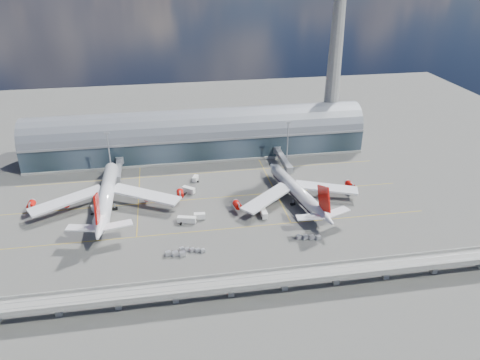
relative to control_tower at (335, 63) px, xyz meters
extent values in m
plane|color=#474744|center=(-85.00, -83.00, -51.64)|extent=(500.00, 500.00, 0.00)
cube|color=gold|center=(-85.00, -93.00, -51.63)|extent=(200.00, 0.25, 0.01)
cube|color=gold|center=(-85.00, -63.00, -51.63)|extent=(200.00, 0.25, 0.01)
cube|color=gold|center=(-85.00, -33.00, -51.63)|extent=(200.00, 0.25, 0.01)
cube|color=gold|center=(-120.00, -53.00, -51.63)|extent=(0.25, 80.00, 0.01)
cube|color=gold|center=(-50.00, -53.00, -51.63)|extent=(0.25, 80.00, 0.01)
cube|color=#1E2B32|center=(-85.00, -5.00, -44.64)|extent=(200.00, 28.00, 14.00)
cylinder|color=slate|center=(-85.00, -5.00, -37.64)|extent=(200.00, 28.00, 28.00)
cube|color=gray|center=(-85.00, -19.00, -37.64)|extent=(200.00, 1.00, 1.20)
cube|color=gray|center=(-85.00, -5.00, -51.04)|extent=(200.00, 30.00, 1.20)
cube|color=gray|center=(0.00, 0.00, -47.64)|extent=(18.00, 18.00, 8.00)
cone|color=gray|center=(0.00, 0.00, -6.64)|extent=(10.00, 10.00, 90.00)
cube|color=gray|center=(-85.00, -138.00, -46.14)|extent=(220.00, 8.50, 1.20)
cube|color=gray|center=(-85.00, -142.00, -45.04)|extent=(220.00, 0.40, 1.20)
cube|color=gray|center=(-85.00, -134.00, -45.04)|extent=(220.00, 0.40, 1.20)
cube|color=gray|center=(-85.00, -139.50, -45.49)|extent=(220.00, 0.12, 0.12)
cube|color=gray|center=(-85.00, -136.50, -45.49)|extent=(220.00, 0.12, 0.12)
cube|color=gray|center=(-145.00, -138.00, -49.14)|extent=(2.20, 2.20, 5.00)
cube|color=gray|center=(-125.00, -138.00, -49.14)|extent=(2.20, 2.20, 5.00)
cube|color=gray|center=(-105.00, -138.00, -49.14)|extent=(2.20, 2.20, 5.00)
cube|color=gray|center=(-85.00, -138.00, -49.14)|extent=(2.20, 2.20, 5.00)
cube|color=gray|center=(-65.00, -138.00, -49.14)|extent=(2.20, 2.20, 5.00)
cube|color=gray|center=(-45.00, -138.00, -49.14)|extent=(2.20, 2.20, 5.00)
cube|color=gray|center=(-25.00, -138.00, -49.14)|extent=(2.20, 2.20, 5.00)
cube|color=gray|center=(-5.00, -138.00, -49.14)|extent=(2.20, 2.20, 5.00)
cylinder|color=gray|center=(-135.00, -28.00, -39.14)|extent=(0.70, 0.70, 25.00)
cube|color=gray|center=(-135.00, -28.00, -26.44)|extent=(3.00, 0.40, 1.00)
cylinder|color=gray|center=(-35.00, -28.00, -39.14)|extent=(0.70, 0.70, 25.00)
cube|color=gray|center=(-35.00, -28.00, -26.44)|extent=(3.00, 0.40, 1.00)
cylinder|color=white|center=(-134.44, -62.50, -44.85)|extent=(7.34, 58.10, 7.01)
cone|color=white|center=(-134.25, -30.18, -44.85)|extent=(7.06, 8.80, 7.01)
cone|color=white|center=(-134.63, -97.01, -43.97)|extent=(7.08, 13.18, 7.01)
cube|color=#C00E08|center=(-134.61, -93.72, -35.33)|extent=(0.84, 13.10, 14.50)
cube|color=white|center=(-152.77, -64.59, -45.73)|extent=(35.33, 24.15, 2.83)
cube|color=white|center=(-116.12, -64.79, -45.73)|extent=(35.23, 24.46, 2.83)
cylinder|color=#C00E08|center=(-153.44, -62.39, -47.70)|extent=(3.53, 5.49, 3.50)
cylinder|color=#C00E08|center=(-169.73, -62.30, -47.70)|extent=(3.53, 5.49, 3.50)
cylinder|color=#C00E08|center=(-115.43, -62.61, -47.70)|extent=(3.53, 5.49, 3.50)
cylinder|color=#C00E08|center=(-99.14, -62.70, -47.70)|extent=(3.53, 5.49, 3.50)
cylinder|color=gray|center=(-134.32, -42.03, -49.99)|extent=(0.55, 0.55, 3.28)
cylinder|color=gray|center=(-137.96, -66.86, -49.99)|extent=(0.66, 0.66, 3.28)
cylinder|color=gray|center=(-130.96, -66.90, -49.99)|extent=(0.66, 0.66, 3.28)
cylinder|color=black|center=(-137.96, -66.86, -51.03)|extent=(2.42, 1.66, 1.64)
cylinder|color=black|center=(-130.96, -66.90, -51.03)|extent=(2.42, 1.66, 1.64)
cylinder|color=white|center=(-42.22, -72.37, -45.55)|extent=(14.73, 50.17, 5.98)
cone|color=white|center=(-47.19, -44.76, -45.55)|extent=(7.35, 9.18, 5.98)
cone|color=white|center=(-36.89, -102.00, -44.72)|extent=(8.08, 13.25, 5.98)
cube|color=#C00E08|center=(-37.44, -98.95, -36.88)|extent=(2.90, 12.27, 13.66)
cube|color=white|center=(-57.76, -77.26, -46.37)|extent=(29.57, 25.74, 2.56)
cube|color=white|center=(-25.95, -71.54, -46.37)|extent=(32.16, 17.37, 2.56)
cylinder|color=black|center=(-42.22, -72.37, -47.19)|extent=(12.94, 44.98, 5.09)
cylinder|color=#C00E08|center=(-58.72, -75.33, -48.23)|extent=(4.16, 5.66, 3.30)
cylinder|color=#C00E08|center=(-72.85, -77.88, -48.23)|extent=(4.16, 5.66, 3.30)
cylinder|color=#C00E08|center=(-25.73, -69.40, -48.23)|extent=(4.16, 5.66, 3.30)
cylinder|color=#C00E08|center=(-11.59, -66.85, -48.23)|extent=(4.16, 5.66, 3.30)
cylinder|color=gray|center=(-45.34, -55.05, -50.09)|extent=(0.52, 0.52, 3.10)
cylinder|color=gray|center=(-44.74, -77.01, -50.09)|extent=(0.62, 0.62, 3.10)
cylinder|color=gray|center=(-38.24, -75.84, -50.09)|extent=(0.62, 0.62, 3.10)
cylinder|color=black|center=(-44.74, -77.01, -51.07)|extent=(2.51, 1.93, 1.55)
cylinder|color=black|center=(-38.24, -75.84, -51.07)|extent=(2.51, 1.93, 1.55)
cube|color=gray|center=(-130.94, -31.00, -46.44)|extent=(3.00, 24.00, 3.00)
cube|color=gray|center=(-130.94, -43.00, -46.44)|extent=(3.60, 3.60, 3.40)
cylinder|color=gray|center=(-130.94, -19.00, -46.44)|extent=(4.40, 4.40, 4.00)
cylinder|color=gray|center=(-130.94, -43.00, -49.94)|extent=(0.50, 0.50, 3.40)
cylinder|color=black|center=(-130.94, -43.00, -51.29)|extent=(1.40, 0.80, 0.80)
cube|color=gray|center=(-38.72, -33.00, -46.44)|extent=(3.00, 28.00, 3.00)
cube|color=gray|center=(-38.72, -47.00, -46.44)|extent=(3.60, 3.60, 3.40)
cylinder|color=gray|center=(-38.72, -19.00, -46.44)|extent=(4.40, 4.40, 4.00)
cylinder|color=gray|center=(-38.72, -47.00, -49.94)|extent=(0.50, 0.50, 3.40)
cylinder|color=black|center=(-38.72, -47.00, -51.29)|extent=(1.40, 0.80, 0.80)
cube|color=silver|center=(-140.15, -67.93, -50.15)|extent=(4.36, 6.85, 2.42)
cylinder|color=black|center=(-139.40, -65.99, -51.22)|extent=(2.47, 1.62, 0.84)
cylinder|color=black|center=(-140.91, -69.88, -51.22)|extent=(2.47, 1.62, 0.84)
cube|color=silver|center=(-91.31, -82.49, -49.98)|extent=(5.41, 2.92, 2.70)
cylinder|color=black|center=(-89.66, -82.31, -51.17)|extent=(1.20, 2.68, 0.93)
cylinder|color=black|center=(-92.96, -82.66, -51.17)|extent=(1.20, 2.68, 0.93)
cube|color=silver|center=(-97.47, -84.78, -49.93)|extent=(8.90, 4.60, 2.78)
cylinder|color=black|center=(-94.82, -84.06, -51.16)|extent=(1.63, 2.83, 0.96)
cylinder|color=black|center=(-100.11, -85.49, -51.16)|extent=(1.63, 2.83, 0.96)
cube|color=silver|center=(-61.28, -85.39, -49.87)|extent=(2.57, 6.64, 2.87)
cylinder|color=black|center=(-61.27, -83.27, -51.14)|extent=(2.77, 1.01, 0.99)
cylinder|color=black|center=(-61.29, -87.51, -51.14)|extent=(2.77, 1.01, 0.99)
cube|color=silver|center=(-89.93, -42.41, -50.04)|extent=(3.92, 5.49, 2.60)
cylinder|color=black|center=(-90.50, -40.92, -51.19)|extent=(2.65, 1.73, 0.90)
cylinder|color=black|center=(-89.37, -43.91, -51.19)|extent=(2.65, 1.73, 0.90)
cube|color=silver|center=(-94.52, -55.72, -49.82)|extent=(6.99, 6.24, 2.95)
cylinder|color=black|center=(-92.79, -54.38, -51.13)|extent=(2.55, 2.87, 1.02)
cylinder|color=black|center=(-96.24, -57.05, -51.13)|extent=(2.55, 2.87, 1.02)
cube|color=gray|center=(-106.79, -109.36, -51.35)|extent=(3.08, 2.38, 0.34)
cube|color=#BABABF|center=(-106.79, -109.36, -50.43)|extent=(2.61, 2.17, 1.72)
cube|color=gray|center=(-103.88, -110.00, -51.35)|extent=(3.08, 2.38, 0.34)
cube|color=#BABABF|center=(-103.88, -110.00, -50.43)|extent=(2.61, 2.17, 1.72)
cube|color=gray|center=(-100.97, -110.63, -51.35)|extent=(3.08, 2.38, 0.34)
cube|color=#BABABF|center=(-100.97, -110.63, -50.43)|extent=(2.61, 2.17, 1.72)
cube|color=gray|center=(-101.07, -106.70, -51.42)|extent=(2.41, 1.96, 0.26)
cube|color=#BABABF|center=(-101.07, -106.70, -50.72)|extent=(2.06, 1.77, 1.31)
cube|color=gray|center=(-98.92, -107.38, -51.42)|extent=(2.41, 1.96, 0.26)
cube|color=#BABABF|center=(-98.92, -107.38, -50.72)|extent=(2.06, 1.77, 1.31)
cube|color=gray|center=(-96.76, -108.07, -51.42)|extent=(2.41, 1.96, 0.26)
cube|color=#BABABF|center=(-96.76, -108.07, -50.72)|extent=(2.06, 1.77, 1.31)
cube|color=gray|center=(-94.61, -108.76, -51.42)|extent=(2.41, 1.96, 0.26)
cube|color=#BABABF|center=(-94.61, -108.76, -50.72)|extent=(2.06, 1.77, 1.31)
cube|color=gray|center=(-92.45, -109.45, -51.42)|extent=(2.41, 1.96, 0.26)
cube|color=#BABABF|center=(-92.45, -109.45, -50.72)|extent=(2.06, 1.77, 1.31)
cube|color=gray|center=(-50.23, -106.46, -51.37)|extent=(2.86, 2.21, 0.32)
cube|color=#BABABF|center=(-50.23, -106.46, -50.52)|extent=(2.42, 2.01, 1.60)
cube|color=gray|center=(-47.53, -107.05, -51.37)|extent=(2.86, 2.21, 0.32)
cube|color=#BABABF|center=(-47.53, -107.05, -50.52)|extent=(2.42, 2.01, 1.60)
cube|color=gray|center=(-44.83, -107.63, -51.37)|extent=(2.86, 2.21, 0.32)
cube|color=#BABABF|center=(-44.83, -107.63, -50.52)|extent=(2.42, 2.01, 1.60)
cube|color=gray|center=(-42.12, -108.22, -51.37)|extent=(2.86, 2.21, 0.32)
cube|color=#BABABF|center=(-42.12, -108.22, -50.52)|extent=(2.42, 2.01, 1.60)
camera|label=1|loc=(-104.36, -270.57, 62.06)|focal=35.00mm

